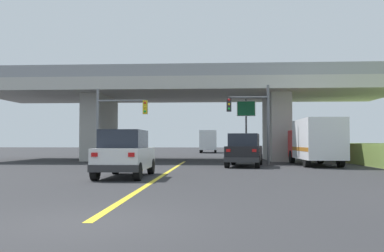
% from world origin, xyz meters
% --- Properties ---
extents(ground, '(160.00, 160.00, 0.00)m').
position_xyz_m(ground, '(0.00, 26.96, 0.00)').
color(ground, '#2B2B2D').
extents(overpass_bridge, '(33.74, 10.28, 7.19)m').
position_xyz_m(overpass_bridge, '(0.00, 26.96, 5.12)').
color(overpass_bridge, '#B7B5AD').
rests_on(overpass_bridge, ground).
extents(lane_divider_stripe, '(0.20, 24.26, 0.01)m').
position_xyz_m(lane_divider_stripe, '(0.00, 12.13, 0.00)').
color(lane_divider_stripe, yellow).
rests_on(lane_divider_stripe, ground).
extents(suv_lead, '(1.95, 4.49, 2.02)m').
position_xyz_m(suv_lead, '(-1.49, 9.96, 1.01)').
color(suv_lead, silver).
rests_on(suv_lead, ground).
extents(suv_crossing, '(2.66, 4.95, 2.02)m').
position_xyz_m(suv_crossing, '(4.18, 18.09, 1.02)').
color(suv_crossing, black).
rests_on(suv_crossing, ground).
extents(box_truck, '(2.33, 6.99, 2.95)m').
position_xyz_m(box_truck, '(8.83, 19.43, 1.57)').
color(box_truck, red).
rests_on(box_truck, ground).
extents(traffic_signal_nearside, '(2.87, 0.36, 5.34)m').
position_xyz_m(traffic_signal_nearside, '(4.96, 20.18, 3.32)').
color(traffic_signal_nearside, '#56595E').
rests_on(traffic_signal_nearside, ground).
extents(traffic_signal_farside, '(3.64, 0.36, 5.27)m').
position_xyz_m(traffic_signal_farside, '(-4.65, 21.00, 3.30)').
color(traffic_signal_farside, slate).
rests_on(traffic_signal_farside, ground).
extents(highway_sign, '(1.45, 0.17, 4.92)m').
position_xyz_m(highway_sign, '(4.81, 25.07, 3.59)').
color(highway_sign, '#56595E').
rests_on(highway_sign, ground).
extents(semi_truck_distant, '(2.33, 6.73, 3.10)m').
position_xyz_m(semi_truck_distant, '(1.37, 50.70, 1.63)').
color(semi_truck_distant, navy).
rests_on(semi_truck_distant, ground).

